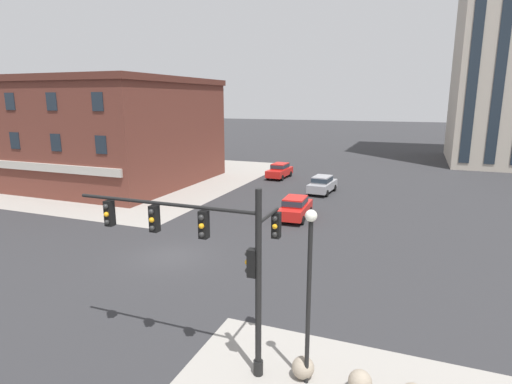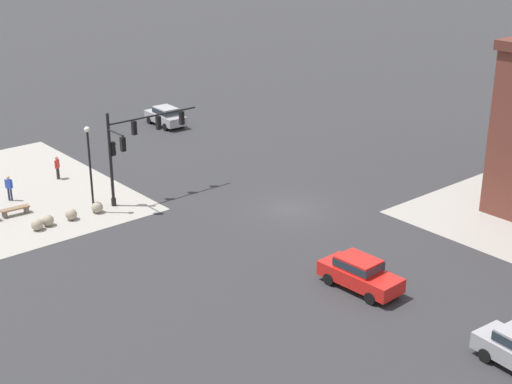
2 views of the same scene
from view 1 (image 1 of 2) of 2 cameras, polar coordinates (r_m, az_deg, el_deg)
The scene contains 10 objects.
ground_plane at distance 24.55m, azimuth -11.71°, elevation -8.68°, with size 320.00×320.00×0.00m, color #2D2D30.
sidewalk_far_corner at distance 51.71m, azimuth -18.38°, elevation 2.16°, with size 32.00×32.00×0.02m, color gray.
traffic_signal_main at distance 13.62m, azimuth -5.52°, elevation -7.91°, with size 6.85×2.09×6.22m.
bollard_sphere_curb_a at distance 14.59m, azimuth 6.47°, elevation -22.81°, with size 0.73×0.73×0.73m, color gray.
bollard_sphere_curb_b at distance 14.32m, azimuth 14.08°, elevation -23.92°, with size 0.73×0.73×0.73m, color gray.
street_lamp_corner_near at distance 12.81m, azimuth 7.31°, elevation -11.73°, with size 0.36×0.36×5.69m.
car_main_northbound_near at distance 31.26m, azimuth 5.42°, elevation -2.06°, with size 2.06×4.48×1.68m.
car_main_southbound_near at distance 47.43m, azimuth 3.26°, elevation 3.02°, with size 2.06×4.48×1.68m.
car_main_southbound_far at distance 40.13m, azimuth 9.09°, elevation 1.12°, with size 2.14×4.52×1.68m.
storefront_block_near_corner at distance 48.01m, azimuth -19.87°, elevation 7.90°, with size 19.82×18.58×10.94m.
Camera 1 is at (12.72, -19.06, 8.80)m, focal length 29.16 mm.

